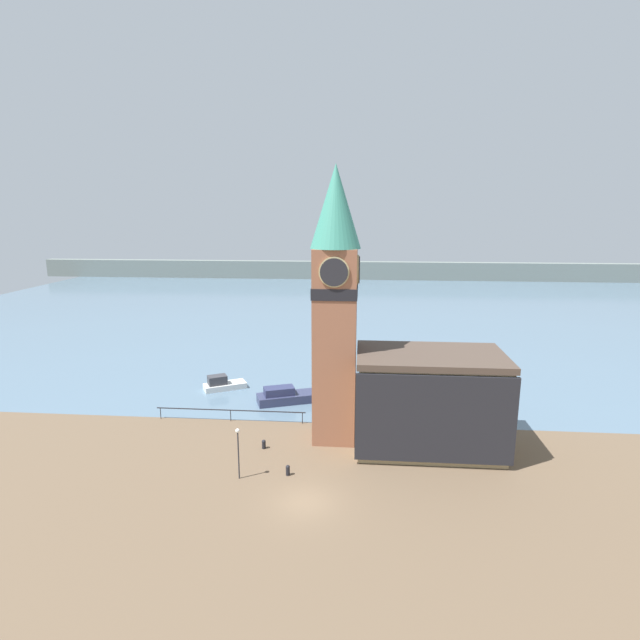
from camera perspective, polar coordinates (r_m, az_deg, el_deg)
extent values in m
plane|color=brown|center=(34.96, -1.66, -20.09)|extent=(160.00, 160.00, 0.00)
cube|color=slate|center=(103.76, 2.86, 1.83)|extent=(160.00, 120.00, 0.00)
cube|color=slate|center=(142.96, 3.45, 5.69)|extent=(180.00, 3.00, 5.00)
cube|color=#232328|center=(46.82, -10.20, -10.11)|extent=(13.79, 0.08, 0.08)
cylinder|color=#232328|center=(49.08, -17.76, -10.11)|extent=(0.07, 0.07, 1.05)
cylinder|color=#232328|center=(47.02, -10.18, -10.70)|extent=(0.07, 0.07, 1.05)
cylinder|color=#232328|center=(45.82, -2.02, -11.14)|extent=(0.07, 0.07, 1.05)
cube|color=#935B42|center=(40.61, 1.70, -3.09)|extent=(3.45, 3.45, 15.93)
cube|color=black|center=(39.66, 1.74, 3.26)|extent=(3.57, 3.57, 0.90)
cylinder|color=tan|center=(37.65, 1.61, 5.48)|extent=(2.33, 0.12, 2.33)
cylinder|color=#232328|center=(37.57, 1.60, 5.47)|extent=(2.12, 0.12, 2.12)
cylinder|color=tan|center=(39.37, 4.36, 5.75)|extent=(0.12, 2.33, 2.33)
cylinder|color=#232328|center=(39.37, 4.49, 5.74)|extent=(0.12, 2.12, 2.12)
cone|color=teal|center=(39.18, 1.80, 12.86)|extent=(3.97, 3.97, 6.39)
cube|color=tan|center=(41.50, 12.30, -9.28)|extent=(11.18, 6.82, 7.35)
cube|color=#4C3D33|center=(40.24, 12.55, -4.06)|extent=(11.58, 7.22, 0.50)
cube|color=#232328|center=(38.18, 12.99, -11.02)|extent=(11.68, 0.30, 6.77)
cube|color=#333856|center=(50.82, -3.33, -8.84)|extent=(7.02, 4.34, 0.88)
cube|color=navy|center=(50.31, -4.70, -8.08)|extent=(3.28, 2.43, 0.77)
cube|color=silver|center=(55.31, -10.80, -7.41)|extent=(4.77, 3.72, 0.61)
cube|color=#38383D|center=(54.90, -11.65, -6.73)|extent=(2.32, 2.05, 0.96)
cylinder|color=black|center=(37.83, -3.70, -16.85)|extent=(0.30, 0.30, 0.63)
sphere|color=black|center=(37.68, -3.70, -16.43)|extent=(0.31, 0.31, 0.31)
cylinder|color=black|center=(41.74, -6.44, -14.01)|extent=(0.31, 0.31, 0.58)
sphere|color=black|center=(41.61, -6.45, -13.65)|extent=(0.33, 0.33, 0.33)
cylinder|color=#2D2D33|center=(37.12, -9.30, -15.03)|extent=(0.10, 0.10, 3.58)
sphere|color=silver|center=(36.30, -9.40, -12.38)|extent=(0.32, 0.32, 0.32)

